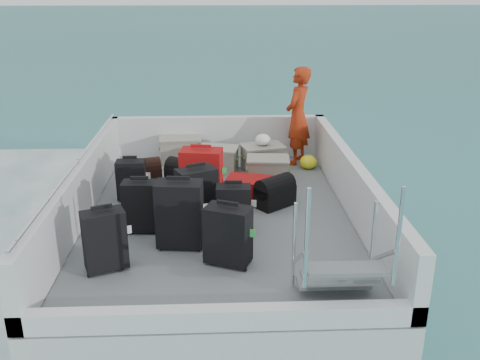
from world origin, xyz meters
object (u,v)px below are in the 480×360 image
(suitcase_6, at_px, (228,236))
(suitcase_0, at_px, (105,241))
(suitcase_3, at_px, (180,215))
(crate_2, at_px, (263,158))
(suitcase_7, at_px, (233,209))
(crate_0, at_px, (180,150))
(suitcase_2, at_px, (131,180))
(passenger, at_px, (298,116))
(crate_1, at_px, (218,160))
(suitcase_1, at_px, (141,207))
(suitcase_4, at_px, (197,196))
(crate_3, at_px, (268,171))
(suitcase_5, at_px, (202,176))
(suitcase_8, at_px, (251,187))

(suitcase_6, bearing_deg, suitcase_0, -153.40)
(suitcase_3, bearing_deg, crate_2, 71.84)
(suitcase_7, bearing_deg, crate_0, 109.01)
(suitcase_6, relative_size, crate_0, 1.00)
(suitcase_2, height_order, passenger, passenger)
(suitcase_6, distance_m, crate_1, 3.02)
(suitcase_1, relative_size, crate_2, 1.04)
(suitcase_3, distance_m, crate_1, 2.64)
(crate_0, xyz_separation_m, passenger, (1.92, -0.16, 0.60))
(passenger, bearing_deg, suitcase_4, -4.86)
(suitcase_4, height_order, suitcase_6, suitcase_4)
(suitcase_0, distance_m, suitcase_1, 0.95)
(passenger, bearing_deg, crate_3, -1.83)
(suitcase_1, xyz_separation_m, suitcase_5, (0.70, 0.88, 0.06))
(suitcase_0, distance_m, suitcase_4, 1.47)
(suitcase_1, distance_m, suitcase_8, 1.74)
(suitcase_3, bearing_deg, suitcase_4, 81.20)
(crate_1, bearing_deg, suitcase_1, -112.88)
(crate_0, bearing_deg, suitcase_3, -86.52)
(suitcase_0, bearing_deg, crate_0, 58.92)
(suitcase_4, bearing_deg, suitcase_2, 114.13)
(crate_0, bearing_deg, suitcase_4, -81.66)
(suitcase_4, distance_m, crate_2, 2.20)
(suitcase_1, bearing_deg, suitcase_5, 54.69)
(crate_0, distance_m, crate_1, 0.79)
(suitcase_3, height_order, crate_3, suitcase_3)
(suitcase_4, height_order, suitcase_7, suitcase_4)
(suitcase_0, distance_m, suitcase_6, 1.27)
(suitcase_5, height_order, suitcase_6, suitcase_5)
(suitcase_4, bearing_deg, suitcase_5, 59.82)
(suitcase_6, height_order, passenger, passenger)
(suitcase_1, distance_m, suitcase_5, 1.12)
(suitcase_0, xyz_separation_m, suitcase_4, (0.90, 1.16, 0.02))
(suitcase_1, relative_size, crate_0, 0.98)
(suitcase_5, xyz_separation_m, crate_1, (0.23, 1.31, -0.20))
(passenger, bearing_deg, suitcase_3, -0.88)
(crate_1, distance_m, crate_2, 0.71)
(suitcase_8, bearing_deg, suitcase_2, 107.71)
(suitcase_1, bearing_deg, crate_1, 70.29)
(suitcase_2, height_order, crate_3, suitcase_2)
(suitcase_6, height_order, suitcase_8, suitcase_6)
(crate_0, height_order, crate_3, crate_0)
(suitcase_3, bearing_deg, suitcase_0, -140.27)
(suitcase_2, relative_size, suitcase_7, 0.98)
(suitcase_0, relative_size, suitcase_6, 1.02)
(suitcase_6, distance_m, passenger, 3.58)
(crate_1, distance_m, crate_3, 0.94)
(suitcase_4, height_order, passenger, passenger)
(suitcase_1, bearing_deg, suitcase_7, 1.47)
(suitcase_1, bearing_deg, crate_0, 86.84)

